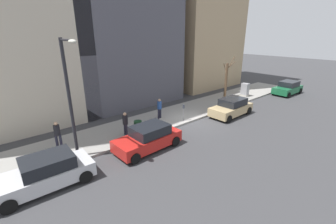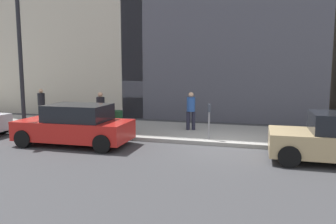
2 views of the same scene
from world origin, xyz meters
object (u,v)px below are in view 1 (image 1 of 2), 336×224
(trash_bin, at_px, (138,127))
(office_block_center, at_px, (110,24))
(parked_car_silver, at_px, (46,173))
(parking_meter, at_px, (184,111))
(parked_car_red, at_px, (148,138))
(utility_box, at_px, (245,90))
(parked_car_green, at_px, (288,88))
(parked_car_tan, at_px, (231,107))
(streetlamp, at_px, (70,92))
(pedestrian_far_corner, at_px, (57,133))
(pedestrian_midblock, at_px, (125,123))
(pedestrian_near_meter, at_px, (159,107))
(bare_tree, at_px, (226,79))

(trash_bin, bearing_deg, office_block_center, -20.07)
(parked_car_silver, height_order, parking_meter, parked_car_silver)
(parked_car_red, bearing_deg, parking_meter, -71.95)
(parked_car_red, height_order, utility_box, utility_box)
(utility_box, height_order, office_block_center, office_block_center)
(parked_car_green, xyz_separation_m, office_block_center, (12.21, 15.99, 7.00))
(parked_car_tan, relative_size, streetlamp, 0.65)
(parked_car_tan, relative_size, pedestrian_far_corner, 2.54)
(pedestrian_far_corner, relative_size, office_block_center, 0.11)
(parked_car_silver, relative_size, parking_meter, 3.15)
(parked_car_tan, bearing_deg, trash_bin, 75.78)
(pedestrian_far_corner, bearing_deg, parked_car_green, -155.88)
(parked_car_tan, height_order, office_block_center, office_block_center)
(pedestrian_far_corner, bearing_deg, trash_bin, -164.57)
(pedestrian_midblock, bearing_deg, pedestrian_near_meter, -72.35)
(parked_car_tan, relative_size, bare_tree, 0.96)
(pedestrian_near_meter, relative_size, pedestrian_far_corner, 1.00)
(parked_car_green, height_order, pedestrian_far_corner, pedestrian_far_corner)
(parked_car_tan, distance_m, pedestrian_near_meter, 6.32)
(parked_car_red, bearing_deg, pedestrian_near_meter, -48.52)
(trash_bin, bearing_deg, streetlamp, 97.97)
(parked_car_tan, bearing_deg, streetlamp, 83.10)
(parking_meter, xyz_separation_m, trash_bin, (0.45, 4.06, -0.38))
(parked_car_silver, distance_m, pedestrian_far_corner, 3.81)
(utility_box, bearing_deg, parked_car_green, -117.01)
(pedestrian_far_corner, bearing_deg, parking_meter, -159.70)
(bare_tree, relative_size, pedestrian_near_meter, 2.64)
(bare_tree, bearing_deg, pedestrian_near_meter, 92.54)
(utility_box, bearing_deg, parked_car_silver, 96.37)
(parked_car_tan, xyz_separation_m, pedestrian_far_corner, (3.54, 13.23, 0.35))
(parking_meter, relative_size, pedestrian_near_meter, 0.81)
(parked_car_green, bearing_deg, streetlamp, 88.18)
(pedestrian_near_meter, bearing_deg, parked_car_red, 28.93)
(pedestrian_near_meter, bearing_deg, pedestrian_midblock, 0.98)
(parked_car_silver, bearing_deg, parked_car_tan, -88.38)
(pedestrian_midblock, xyz_separation_m, pedestrian_far_corner, (1.27, 4.01, 0.00))
(utility_box, height_order, pedestrian_far_corner, pedestrian_far_corner)
(streetlamp, height_order, trash_bin, streetlamp)
(utility_box, distance_m, streetlamp, 19.28)
(pedestrian_far_corner, bearing_deg, pedestrian_near_meter, -149.06)
(parked_car_green, height_order, parked_car_silver, same)
(utility_box, xyz_separation_m, pedestrian_far_corner, (1.11, 19.44, 0.24))
(parked_car_silver, distance_m, trash_bin, 6.71)
(parked_car_tan, relative_size, utility_box, 2.95)
(office_block_center, bearing_deg, parked_car_tan, -158.68)
(parking_meter, distance_m, pedestrian_far_corner, 9.13)
(streetlamp, distance_m, pedestrian_midblock, 4.69)
(parked_car_green, xyz_separation_m, pedestrian_far_corner, (3.70, 24.52, 0.35))
(trash_bin, height_order, pedestrian_midblock, pedestrian_midblock)
(parked_car_green, height_order, pedestrian_midblock, pedestrian_midblock)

